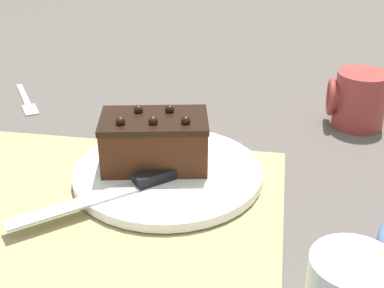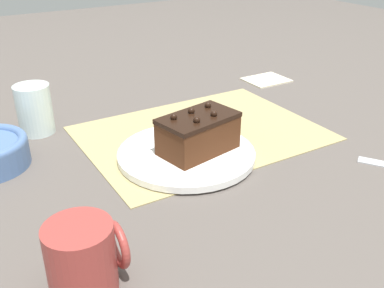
{
  "view_description": "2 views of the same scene",
  "coord_description": "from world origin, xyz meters",
  "views": [
    {
      "loc": [
        -0.21,
        0.51,
        0.36
      ],
      "look_at": [
        -0.12,
        -0.04,
        0.08
      ],
      "focal_mm": 50.0,
      "sensor_mm": 36.0,
      "label": 1
    },
    {
      "loc": [
        -0.44,
        -0.69,
        0.38
      ],
      "look_at": [
        -0.07,
        -0.09,
        0.03
      ],
      "focal_mm": 42.0,
      "sensor_mm": 36.0,
      "label": 2
    }
  ],
  "objects": [
    {
      "name": "ground_plane",
      "position": [
        0.0,
        0.0,
        0.0
      ],
      "size": [
        3.0,
        3.0,
        0.0
      ],
      "primitive_type": "plane",
      "color": "#544C47"
    },
    {
      "name": "placemat_woven",
      "position": [
        0.0,
        0.0,
        0.0
      ],
      "size": [
        0.46,
        0.34,
        0.0
      ],
      "primitive_type": "cube",
      "color": "tan",
      "rests_on": "ground_plane"
    },
    {
      "name": "cake_plate",
      "position": [
        -0.08,
        -0.08,
        0.01
      ],
      "size": [
        0.25,
        0.25,
        0.01
      ],
      "color": "white",
      "rests_on": "placemat_woven"
    },
    {
      "name": "chocolate_cake",
      "position": [
        -0.06,
        -0.09,
        0.05
      ],
      "size": [
        0.15,
        0.11,
        0.08
      ],
      "rotation": [
        0.0,
        0.0,
        0.2
      ],
      "color": "#472614",
      "rests_on": "cake_plate"
    },
    {
      "name": "serving_knife",
      "position": [
        -0.05,
        -0.02,
        0.02
      ],
      "size": [
        0.19,
        0.17,
        0.01
      ],
      "rotation": [
        0.0,
        0.0,
        5.43
      ],
      "color": "black",
      "rests_on": "cake_plate"
    },
    {
      "name": "drinking_glass",
      "position": [
        -0.28,
        0.18,
        0.05
      ],
      "size": [
        0.07,
        0.07,
        0.1
      ],
      "color": "silver",
      "rests_on": "ground_plane"
    },
    {
      "name": "coffee_mug",
      "position": [
        -0.34,
        -0.29,
        0.04
      ],
      "size": [
        0.09,
        0.08,
        0.09
      ],
      "color": "#993833",
      "rests_on": "ground_plane"
    },
    {
      "name": "folded_napkin",
      "position": [
        0.32,
        0.19,
        0.0
      ],
      "size": [
        0.11,
        0.09,
        0.01
      ],
      "primitive_type": "cube",
      "color": "beige",
      "rests_on": "ground_plane"
    }
  ]
}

